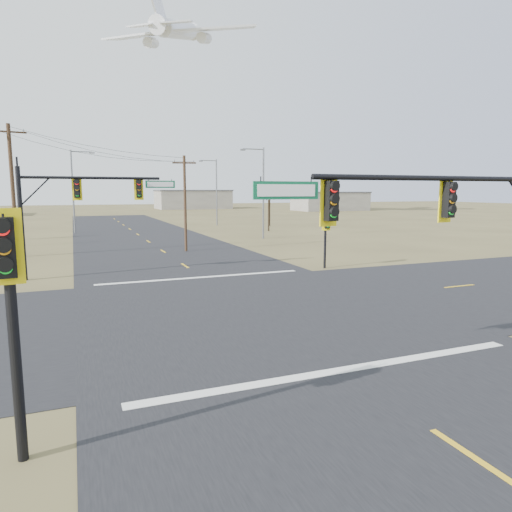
{
  "coord_description": "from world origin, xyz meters",
  "views": [
    {
      "loc": [
        -6.82,
        -17.98,
        5.03
      ],
      "look_at": [
        0.78,
        1.0,
        2.11
      ],
      "focal_mm": 32.0,
      "sensor_mm": 36.0,
      "label": 1
    }
  ],
  "objects": [
    {
      "name": "streetlight_a",
      "position": [
        11.62,
        26.56,
        5.32
      ],
      "size": [
        2.65,
        0.37,
        9.48
      ],
      "rotation": [
        0.0,
        0.0,
        -0.28
      ],
      "color": "slate",
      "rests_on": "ground"
    },
    {
      "name": "bare_tree_d",
      "position": [
        19.51,
        42.53,
        5.06
      ],
      "size": [
        3.14,
        3.14,
        6.28
      ],
      "rotation": [
        0.0,
        0.0,
        0.42
      ],
      "color": "black",
      "rests_on": "ground"
    },
    {
      "name": "streetlight_c",
      "position": [
        -6.51,
        40.79,
        5.51
      ],
      "size": [
        2.75,
        0.44,
        9.81
      ],
      "rotation": [
        0.0,
        0.0,
        -0.4
      ],
      "color": "slate",
      "rests_on": "ground"
    },
    {
      "name": "streetlight_b",
      "position": [
        12.56,
        46.46,
        5.36
      ],
      "size": [
        2.67,
        0.38,
        9.54
      ],
      "rotation": [
        0.0,
        0.0,
        -0.28
      ],
      "color": "slate",
      "rests_on": "ground"
    },
    {
      "name": "pedestal_signal_ne",
      "position": [
        8.34,
        7.62,
        2.86
      ],
      "size": [
        0.67,
        0.58,
        3.86
      ],
      "rotation": [
        0.0,
        0.0,
        -0.39
      ],
      "color": "black",
      "rests_on": "ground"
    },
    {
      "name": "mast_arm_near",
      "position": [
        3.38,
        -7.5,
        4.38
      ],
      "size": [
        10.32,
        0.48,
        6.0
      ],
      "rotation": [
        0.0,
        0.0,
        0.15
      ],
      "color": "black",
      "rests_on": "ground"
    },
    {
      "name": "warehouse_right",
      "position": [
        55.0,
        85.0,
        2.25
      ],
      "size": [
        18.0,
        10.0,
        4.5
      ],
      "primitive_type": "cube",
      "color": "#9F9A8D",
      "rests_on": "ground"
    },
    {
      "name": "road_ns",
      "position": [
        0.0,
        0.0,
        0.01
      ],
      "size": [
        14.0,
        160.0,
        0.02
      ],
      "primitive_type": "cube",
      "color": "black",
      "rests_on": "ground"
    },
    {
      "name": "utility_pole_near",
      "position": [
        1.83,
        19.44,
        4.16
      ],
      "size": [
        1.93,
        0.4,
        7.9
      ],
      "rotation": [
        0.0,
        0.0,
        -0.15
      ],
      "color": "#402A1B",
      "rests_on": "ground"
    },
    {
      "name": "warehouse_mid",
      "position": [
        25.0,
        110.0,
        2.5
      ],
      "size": [
        20.0,
        12.0,
        5.0
      ],
      "primitive_type": "cube",
      "color": "#9F9A8D",
      "rests_on": "ground"
    },
    {
      "name": "bare_tree_c",
      "position": [
        16.03,
        34.82,
        4.91
      ],
      "size": [
        3.38,
        3.38,
        6.26
      ],
      "rotation": [
        0.0,
        0.0,
        0.34
      ],
      "color": "black",
      "rests_on": "ground"
    },
    {
      "name": "pedestal_signal_sw",
      "position": [
        -7.94,
        -9.05,
        3.42
      ],
      "size": [
        0.6,
        0.53,
        4.76
      ],
      "rotation": [
        0.0,
        0.0,
        0.11
      ],
      "color": "black",
      "rests_on": "ground"
    },
    {
      "name": "stop_bar_far",
      "position": [
        0.0,
        7.5,
        0.03
      ],
      "size": [
        12.0,
        0.4,
        0.01
      ],
      "primitive_type": "cube",
      "color": "silver",
      "rests_on": "road_ns"
    },
    {
      "name": "stop_bar_near",
      "position": [
        0.0,
        -7.5,
        0.03
      ],
      "size": [
        12.0,
        0.4,
        0.01
      ],
      "primitive_type": "cube",
      "color": "silver",
      "rests_on": "road_ns"
    },
    {
      "name": "road_ew",
      "position": [
        0.0,
        0.0,
        0.01
      ],
      "size": [
        160.0,
        14.0,
        0.02
      ],
      "primitive_type": "cube",
      "color": "black",
      "rests_on": "ground"
    },
    {
      "name": "ground",
      "position": [
        0.0,
        0.0,
        0.0
      ],
      "size": [
        320.0,
        320.0,
        0.0
      ],
      "primitive_type": "plane",
      "color": "olive",
      "rests_on": "ground"
    },
    {
      "name": "jet_airliner",
      "position": [
        14.07,
        76.24,
        36.57
      ],
      "size": [
        29.75,
        30.07,
        14.21
      ],
      "rotation": [
        0.0,
        -0.26,
        0.94
      ],
      "color": "white"
    },
    {
      "name": "mast_arm_far",
      "position": [
        -6.37,
        10.56,
        4.63
      ],
      "size": [
        8.83,
        0.46,
        6.38
      ],
      "rotation": [
        0.0,
        0.0,
        -0.12
      ],
      "color": "black",
      "rests_on": "ground"
    },
    {
      "name": "utility_pole_far",
      "position": [
        -10.95,
        20.97,
        5.16
      ],
      "size": [
        2.4,
        0.66,
        9.96
      ],
      "rotation": [
        0.0,
        0.0,
        0.22
      ],
      "color": "#402A1B",
      "rests_on": "ground"
    }
  ]
}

